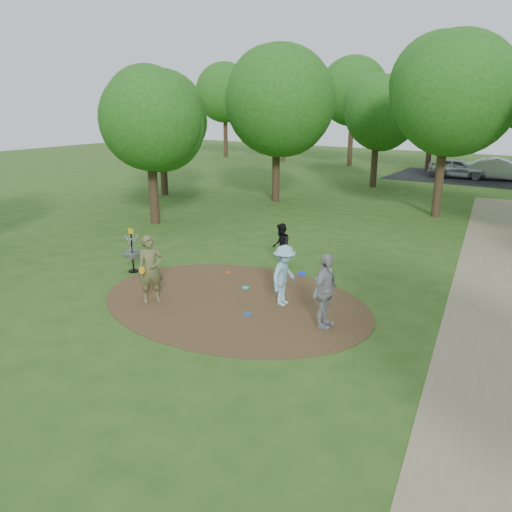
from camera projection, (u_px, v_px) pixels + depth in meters
The scene contains 15 objects.
ground at pixel (234, 302), 14.75m from camera, with size 100.00×100.00×0.00m, color #2D5119.
dirt_clearing at pixel (234, 301), 14.74m from camera, with size 8.40×8.40×0.02m, color #47301C.
footpath at pixel (482, 329), 12.94m from camera, with size 2.00×40.00×0.01m, color #8C7A5B.
parking_lot at pixel (487, 179), 37.65m from camera, with size 14.00×8.00×0.01m, color black.
player_observer_with_disc at pixel (151, 269), 14.49m from camera, with size 0.81×0.87×2.00m.
player_throwing_with_disc at pixel (284, 275), 14.28m from camera, with size 1.03×1.19×1.79m.
player_walking_with_disc at pixel (281, 246), 17.55m from camera, with size 0.89×0.96×1.60m.
player_waiting_with_disc at pixel (325, 291), 12.79m from camera, with size 0.56×1.18×2.00m.
disc_ground_cyan at pixel (246, 287), 15.77m from camera, with size 0.22×0.22×0.02m, color #1CE2C8.
disc_ground_blue at pixel (248, 314), 13.79m from camera, with size 0.22×0.22×0.02m, color blue.
disc_ground_red at pixel (228, 272), 17.16m from camera, with size 0.22×0.22×0.02m, color #D74215.
car_left at pixel (458, 168), 38.21m from camera, with size 1.73×4.31×1.47m, color #9A9DA2.
car_right at pixel (500, 169), 37.02m from camera, with size 1.71×4.90×1.61m, color #969A9D.
disc_golf_basket at pixel (132, 247), 17.08m from camera, with size 0.63×0.63×1.54m.
tree_ring at pixel (423, 111), 20.43m from camera, with size 37.69×45.86×9.49m.
Camera 1 is at (8.05, -11.08, 5.67)m, focal length 35.00 mm.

